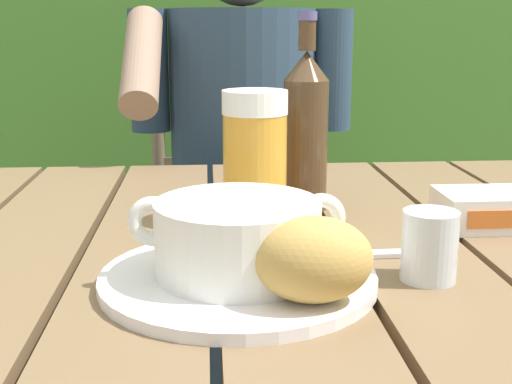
{
  "coord_description": "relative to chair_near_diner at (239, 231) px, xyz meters",
  "views": [
    {
      "loc": [
        -0.08,
        -0.76,
        0.98
      ],
      "look_at": [
        -0.03,
        -0.02,
        0.8
      ],
      "focal_mm": 47.8,
      "sensor_mm": 36.0,
      "label": 1
    }
  ],
  "objects": [
    {
      "name": "bread_roll",
      "position": [
        0.01,
        -1.11,
        0.31
      ],
      "size": [
        0.11,
        0.08,
        0.08
      ],
      "color": "tan",
      "rests_on": "serving_plate"
    },
    {
      "name": "soup_bowl",
      "position": [
        -0.05,
        -1.04,
        0.31
      ],
      "size": [
        0.21,
        0.16,
        0.08
      ],
      "color": "white",
      "rests_on": "serving_plate"
    },
    {
      "name": "beer_glass",
      "position": [
        -0.02,
        -0.82,
        0.35
      ],
      "size": [
        0.08,
        0.08,
        0.17
      ],
      "color": "gold",
      "rests_on": "dining_table"
    },
    {
      "name": "hedge_backdrop",
      "position": [
        0.02,
        0.83,
        0.6
      ],
      "size": [
        3.8,
        0.94,
        2.34
      ],
      "color": "#417529",
      "rests_on": "ground_plane"
    },
    {
      "name": "dining_table",
      "position": [
        0.0,
        -0.92,
        0.18
      ],
      "size": [
        1.34,
        0.96,
        0.73
      ],
      "color": "brown",
      "rests_on": "ground_plane"
    },
    {
      "name": "butter_tub",
      "position": [
        0.28,
        -0.86,
        0.29
      ],
      "size": [
        0.12,
        0.09,
        0.05
      ],
      "color": "white",
      "rests_on": "dining_table"
    },
    {
      "name": "water_glass_small",
      "position": [
        0.14,
        -1.04,
        0.3
      ],
      "size": [
        0.06,
        0.06,
        0.07
      ],
      "color": "silver",
      "rests_on": "dining_table"
    },
    {
      "name": "table_knife",
      "position": [
        0.09,
        -0.96,
        0.27
      ],
      "size": [
        0.17,
        0.03,
        0.01
      ],
      "color": "silver",
      "rests_on": "dining_table"
    },
    {
      "name": "person_eating",
      "position": [
        -0.0,
        -0.2,
        0.25
      ],
      "size": [
        0.48,
        0.47,
        1.23
      ],
      "color": "#2B4154",
      "rests_on": "ground_plane"
    },
    {
      "name": "serving_plate",
      "position": [
        -0.05,
        -1.04,
        0.27
      ],
      "size": [
        0.28,
        0.28,
        0.01
      ],
      "color": "white",
      "rests_on": "dining_table"
    },
    {
      "name": "beer_bottle",
      "position": [
        0.06,
        -0.75,
        0.38
      ],
      "size": [
        0.06,
        0.06,
        0.27
      ],
      "color": "#48321E",
      "rests_on": "dining_table"
    },
    {
      "name": "chair_near_diner",
      "position": [
        0.0,
        0.0,
        0.0
      ],
      "size": [
        0.45,
        0.41,
        0.95
      ],
      "color": "#726049",
      "rests_on": "ground_plane"
    }
  ]
}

